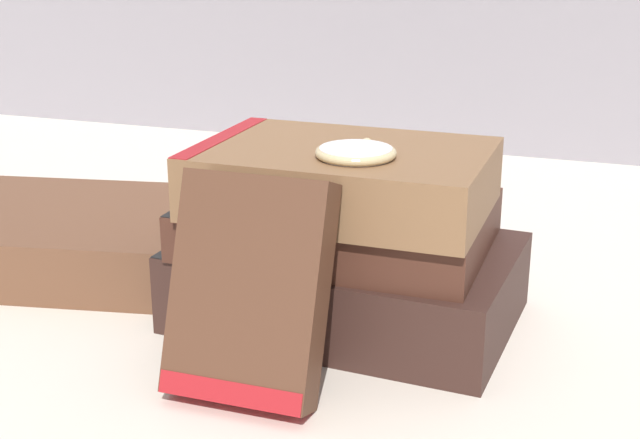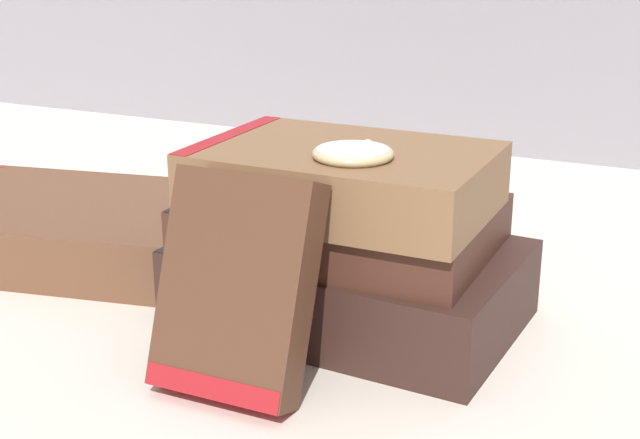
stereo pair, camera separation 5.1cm
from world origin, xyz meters
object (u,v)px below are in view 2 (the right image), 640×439
object	(u,v)px
book_flat_middle	(336,223)
book_flat_top	(337,178)
book_side_left	(65,226)
reading_glasses	(365,246)
book_leaning_front	(236,295)
book_flat_bottom	(344,281)
pocket_watch	(353,154)

from	to	relation	value
book_flat_middle	book_flat_top	world-z (taller)	book_flat_top
book_flat_middle	book_side_left	world-z (taller)	book_flat_middle
book_flat_top	reading_glasses	world-z (taller)	book_flat_top
book_flat_top	book_leaning_front	distance (m)	0.11
book_side_left	book_leaning_front	size ratio (longest dim) A/B	2.14
book_flat_bottom	book_flat_top	world-z (taller)	book_flat_top
book_flat_middle	book_leaning_front	world-z (taller)	book_leaning_front
book_flat_top	book_side_left	size ratio (longest dim) A/B	0.67
book_side_left	book_flat_middle	bearing A→B (deg)	-15.75
book_flat_bottom	pocket_watch	distance (m)	0.10
book_flat_top	book_leaning_front	bearing A→B (deg)	-99.00
book_flat_middle	reading_glasses	bearing A→B (deg)	103.75
book_flat_bottom	reading_glasses	size ratio (longest dim) A/B	1.81
pocket_watch	book_flat_top	bearing A→B (deg)	132.44
book_flat_bottom	book_side_left	bearing A→B (deg)	179.06
book_flat_top	book_side_left	xyz separation A→B (m)	(-0.24, 0.03, -0.08)
book_leaning_front	pocket_watch	size ratio (longest dim) A/B	2.43
book_flat_top	book_side_left	distance (m)	0.26
book_flat_top	book_flat_middle	bearing A→B (deg)	116.33
book_leaning_front	reading_glasses	size ratio (longest dim) A/B	1.02
book_leaning_front	book_side_left	bearing A→B (deg)	150.45
book_side_left	book_flat_bottom	bearing A→B (deg)	-15.37
book_flat_bottom	book_flat_top	bearing A→B (deg)	-85.21
book_flat_bottom	book_side_left	size ratio (longest dim) A/B	0.83
book_side_left	book_leaning_front	bearing A→B (deg)	-40.36
pocket_watch	book_side_left	bearing A→B (deg)	168.56
book_flat_middle	book_side_left	bearing A→B (deg)	175.46
book_flat_bottom	reading_glasses	xyz separation A→B (m)	(-0.04, 0.13, -0.02)
book_side_left	pocket_watch	bearing A→B (deg)	-22.25
pocket_watch	reading_glasses	distance (m)	0.21
book_flat_middle	book_flat_top	xyz separation A→B (m)	(0.01, -0.01, 0.03)
book_flat_bottom	book_flat_middle	size ratio (longest dim) A/B	1.18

